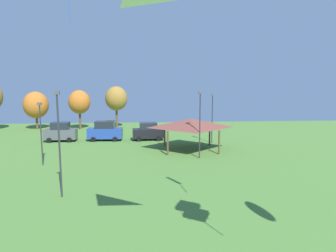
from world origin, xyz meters
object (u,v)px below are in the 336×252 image
object	(u,v)px
parked_car_third_from_left	(148,131)
light_post_3	(200,121)
light_post_2	(59,139)
parked_car_leftmost	(61,132)
parked_car_second_from_left	(105,131)
treeline_tree_1	(36,105)
treeline_tree_2	(79,102)
light_post_0	(212,115)
park_pavilion	(190,123)
treeline_tree_3	(116,99)
light_post_1	(41,130)

from	to	relation	value
parked_car_third_from_left	light_post_3	xyz separation A→B (m)	(5.06, -10.33, 2.60)
light_post_3	light_post_2	bearing A→B (deg)	-138.63
parked_car_leftmost	parked_car_second_from_left	bearing A→B (deg)	-0.39
parked_car_second_from_left	light_post_2	bearing A→B (deg)	-88.87
treeline_tree_1	treeline_tree_2	bearing A→B (deg)	-4.27
light_post_0	parked_car_leftmost	bearing A→B (deg)	172.40
park_pavilion	light_post_0	distance (m)	5.15
treeline_tree_2	treeline_tree_3	xyz separation A→B (m)	(5.92, 1.40, 0.50)
parked_car_third_from_left	light_post_2	bearing A→B (deg)	-110.25
treeline_tree_3	treeline_tree_1	bearing A→B (deg)	-176.25
parked_car_leftmost	treeline_tree_1	world-z (taller)	treeline_tree_1
light_post_0	light_post_1	size ratio (longest dim) A/B	1.08
light_post_3	light_post_1	bearing A→B (deg)	-174.53
park_pavilion	light_post_3	size ratio (longest dim) A/B	1.06
light_post_2	light_post_3	xyz separation A→B (m)	(11.09, 9.76, -0.16)
parked_car_third_from_left	treeline_tree_2	bearing A→B (deg)	132.64
light_post_1	light_post_2	size ratio (longest dim) A/B	0.82
park_pavilion	light_post_1	xyz separation A→B (m)	(-14.67, -5.32, 0.22)
treeline_tree_3	parked_car_third_from_left	bearing A→B (deg)	-66.51
light_post_0	treeline_tree_2	distance (m)	23.46
light_post_1	light_post_3	world-z (taller)	light_post_3
light_post_2	treeline_tree_2	size ratio (longest dim) A/B	1.09
parked_car_leftmost	parked_car_third_from_left	bearing A→B (deg)	-1.53
light_post_1	treeline_tree_2	distance (m)	22.58
parked_car_leftmost	park_pavilion	distance (m)	17.53
park_pavilion	treeline_tree_3	world-z (taller)	treeline_tree_3
light_post_0	light_post_3	size ratio (longest dim) A/B	0.93
treeline_tree_3	parked_car_leftmost	bearing A→B (deg)	-117.15
treeline_tree_3	light_post_3	bearing A→B (deg)	-65.30
light_post_2	treeline_tree_1	xyz separation A→B (m)	(-12.36, 31.37, 0.10)
parked_car_second_from_left	light_post_1	xyz separation A→B (m)	(-4.23, -11.90, 2.03)
parked_car_second_from_left	treeline_tree_1	xyz separation A→B (m)	(-12.64, 11.15, 2.76)
parked_car_second_from_left	treeline_tree_3	world-z (taller)	treeline_tree_3
parked_car_leftmost	light_post_2	xyz separation A→B (m)	(5.46, -20.12, 2.69)
light_post_0	treeline_tree_3	xyz separation A→B (m)	(-13.36, 14.73, 1.48)
light_post_1	light_post_2	xyz separation A→B (m)	(3.95, -8.32, 0.63)
parked_car_leftmost	treeline_tree_1	xyz separation A→B (m)	(-6.90, 11.26, 2.79)
parked_car_second_from_left	parked_car_third_from_left	xyz separation A→B (m)	(5.75, -0.13, -0.11)
light_post_0	light_post_2	bearing A→B (deg)	-128.87
parked_car_third_from_left	treeline_tree_2	distance (m)	15.88
light_post_3	light_post_0	bearing A→B (deg)	68.67
parked_car_third_from_left	park_pavilion	bearing A→B (deg)	-57.48
treeline_tree_2	parked_car_third_from_left	bearing A→B (deg)	-43.82
light_post_0	treeline_tree_3	size ratio (longest dim) A/B	0.88
parked_car_leftmost	parked_car_third_from_left	distance (m)	11.49
parked_car_second_from_left	treeline_tree_2	distance (m)	12.37
light_post_3	treeline_tree_3	bearing A→B (deg)	114.70
treeline_tree_2	treeline_tree_3	distance (m)	6.10
light_post_0	treeline_tree_2	world-z (taller)	treeline_tree_2
light_post_0	treeline_tree_3	bearing A→B (deg)	132.21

